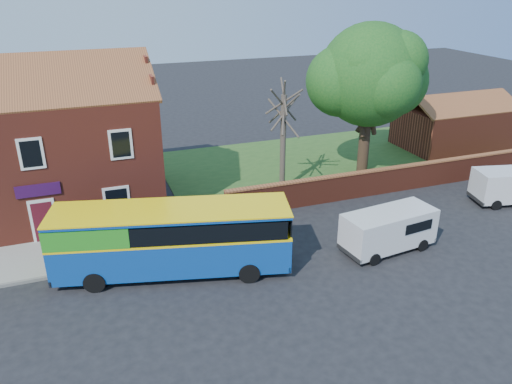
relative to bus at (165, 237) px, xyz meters
name	(u,v)px	position (x,y,z in m)	size (l,w,h in m)	color
ground	(229,297)	(1.97, -2.77, -1.74)	(120.00, 120.00, 0.00)	black
pavement	(47,258)	(-5.03, 2.98, -1.68)	(18.00, 3.50, 0.12)	gray
kerb	(46,278)	(-5.03, 1.23, -1.67)	(18.00, 0.15, 0.14)	slate
grass_strip	(348,159)	(14.97, 10.23, -1.72)	(26.00, 12.00, 0.04)	#426B28
shop_building	(38,152)	(-5.05, 8.73, 1.67)	(12.30, 8.13, 10.50)	maroon
boundary_wall	(399,178)	(14.97, 4.23, -0.93)	(22.00, 0.38, 1.60)	maroon
outbuilding	(454,126)	(23.97, 10.23, -0.13)	(8.20, 5.06, 4.17)	maroon
bus	(165,237)	(0.00, 0.00, 0.00)	(10.38, 4.90, 3.07)	#0D4199
van_near	(389,229)	(10.25, -1.64, -0.64)	(4.68, 2.30, 1.98)	silver
large_tree	(369,78)	(14.30, 7.40, 4.58)	(7.92, 6.27, 9.66)	black
bare_tree	(283,138)	(8.35, 6.73, 1.56)	(2.41, 2.87, 6.43)	#4C4238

